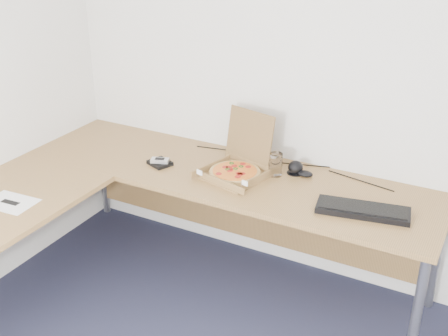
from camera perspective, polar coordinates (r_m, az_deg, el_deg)
The scene contains 11 objects.
room_shell at distance 1.80m, azimuth -6.60°, elevation -5.85°, with size 3.50×3.50×2.50m, color white, non-canonical shape.
desk at distance 3.18m, azimuth -8.58°, elevation -2.67°, with size 2.50×2.20×0.73m.
pizza_box at distance 3.29m, azimuth 1.26°, elevation -0.06°, with size 0.33×0.38×0.34m.
drinking_glass at distance 3.28m, azimuth 5.23°, elevation 0.35°, with size 0.08×0.08×0.14m, color white.
keyboard at distance 2.99m, azimuth 13.77°, elevation -4.14°, with size 0.47×0.17×0.03m, color black.
mouse at distance 3.31m, azimuth 8.14°, elevation -0.57°, with size 0.09×0.06×0.03m, color black.
wallet at distance 3.45m, azimuth -6.45°, elevation 0.51°, with size 0.13×0.11×0.02m, color black.
phone at distance 3.43m, azimuth -6.46°, elevation 0.76°, with size 0.11×0.06×0.02m, color #B2B5BA.
paper_sheet at distance 3.21m, azimuth -20.67°, elevation -3.26°, with size 0.27×0.19×0.00m, color white.
dome_speaker at distance 3.33m, azimuth 7.19°, elevation 0.13°, with size 0.10×0.10×0.08m, color black.
cable_bundle at distance 3.46m, azimuth 6.28°, elevation 0.48°, with size 0.62×0.04×0.01m, color black, non-canonical shape.
Camera 1 is at (0.90, -1.25, 2.17)m, focal length 45.53 mm.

